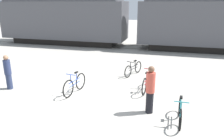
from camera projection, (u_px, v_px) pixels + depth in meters
ground_plane at (86, 97)px, 9.09m from camera, size 80.00×80.00×0.00m
freight_train at (133, 15)px, 18.36m from camera, size 24.37×3.03×5.27m
rail_near at (130, 48)px, 18.53m from camera, size 36.37×0.07×0.01m
rail_far at (133, 45)px, 19.85m from camera, size 36.37×0.07×0.01m
bicycle_teal at (180, 112)px, 7.14m from camera, size 0.46×1.66×0.86m
bicycle_maroon at (147, 82)px, 9.70m from camera, size 0.46×1.83×0.94m
bicycle_blue at (75, 84)px, 9.41m from camera, size 0.46×1.72×0.95m
bicycle_black at (133, 69)px, 11.77m from camera, size 0.68×1.58×0.81m
person_in_red at (150, 90)px, 7.61m from camera, size 0.31×0.31×1.73m
person_in_navy at (8, 72)px, 9.77m from camera, size 0.30×0.30×1.58m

